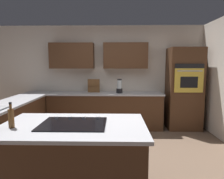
% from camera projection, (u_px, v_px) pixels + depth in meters
% --- Properties ---
extents(ground_plane, '(14.00, 14.00, 0.00)m').
position_uv_depth(ground_plane, '(106.00, 159.00, 3.40)').
color(ground_plane, brown).
extents(wall_back, '(6.00, 0.44, 2.60)m').
position_uv_depth(wall_back, '(107.00, 71.00, 5.26)').
color(wall_back, silver).
rests_on(wall_back, ground).
extents(lower_cabinets_back, '(2.80, 0.60, 0.86)m').
position_uv_depth(lower_cabinets_back, '(105.00, 111.00, 5.06)').
color(lower_cabinets_back, '#472B19').
rests_on(lower_cabinets_back, ground).
extents(countertop_back, '(2.84, 0.64, 0.04)m').
position_uv_depth(countertop_back, '(105.00, 93.00, 5.00)').
color(countertop_back, '#B2B2B7').
rests_on(countertop_back, lower_cabinets_back).
extents(lower_cabinets_side, '(0.60, 2.90, 0.86)m').
position_uv_depth(lower_cabinets_side, '(15.00, 124.00, 3.93)').
color(lower_cabinets_side, '#472B19').
rests_on(lower_cabinets_side, ground).
extents(countertop_side, '(0.64, 2.94, 0.04)m').
position_uv_depth(countertop_side, '(14.00, 102.00, 3.88)').
color(countertop_side, '#B2B2B7').
rests_on(countertop_side, lower_cabinets_side).
extents(island_base, '(1.62, 0.97, 0.86)m').
position_uv_depth(island_base, '(74.00, 162.00, 2.40)').
color(island_base, '#472B19').
rests_on(island_base, ground).
extents(island_top, '(1.70, 1.05, 0.04)m').
position_uv_depth(island_top, '(73.00, 126.00, 2.35)').
color(island_top, '#B2B2B7').
rests_on(island_top, island_base).
extents(wall_oven, '(0.80, 0.66, 2.00)m').
position_uv_depth(wall_oven, '(184.00, 89.00, 4.94)').
color(wall_oven, '#472B19').
rests_on(wall_oven, ground).
extents(cooktop, '(0.76, 0.56, 0.03)m').
position_uv_depth(cooktop, '(73.00, 124.00, 2.35)').
color(cooktop, black).
rests_on(cooktop, island_top).
extents(blender, '(0.15, 0.15, 0.34)m').
position_uv_depth(blender, '(119.00, 87.00, 4.93)').
color(blender, black).
rests_on(blender, countertop_back).
extents(spice_rack, '(0.29, 0.11, 0.33)m').
position_uv_depth(spice_rack, '(94.00, 86.00, 5.06)').
color(spice_rack, brown).
rests_on(spice_rack, countertop_back).
extents(oil_bottle, '(0.06, 0.06, 0.29)m').
position_uv_depth(oil_bottle, '(11.00, 118.00, 2.21)').
color(oil_bottle, brown).
rests_on(oil_bottle, island_top).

